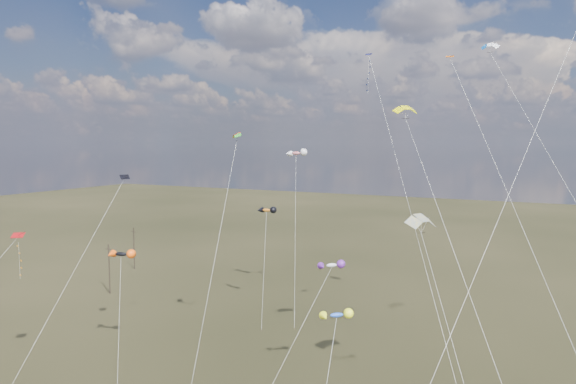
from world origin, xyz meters
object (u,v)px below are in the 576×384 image
at_px(utility_pole_near, 109,268).
at_px(parafoil_yellow, 406,109).
at_px(utility_pole_far, 134,248).
at_px(novelty_black_orange, 121,254).

relative_size(utility_pole_near, parafoil_yellow, 0.29).
distance_m(utility_pole_far, novelty_black_orange, 42.65).
distance_m(parafoil_yellow, novelty_black_orange, 34.25).
xyz_separation_m(utility_pole_near, parafoil_yellow, (49.25, -8.80, 23.19)).
bearing_deg(parafoil_yellow, novelty_black_orange, -163.82).
relative_size(utility_pole_near, novelty_black_orange, 0.65).
distance_m(utility_pole_near, parafoil_yellow, 55.15).
height_order(utility_pole_near, novelty_black_orange, novelty_black_orange).
bearing_deg(utility_pole_far, utility_pole_near, -60.26).
distance_m(utility_pole_near, utility_pole_far, 16.12).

